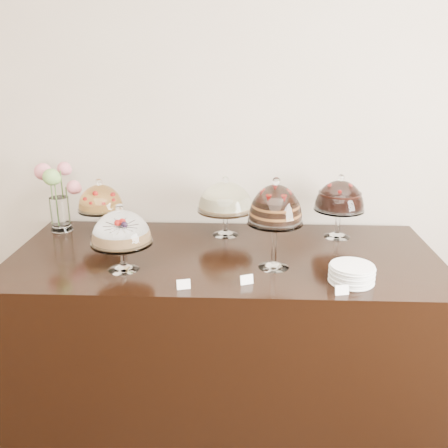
{
  "coord_description": "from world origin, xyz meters",
  "views": [
    {
      "loc": [
        0.17,
        0.05,
        1.87
      ],
      "look_at": [
        0.06,
        2.4,
        1.08
      ],
      "focal_mm": 40.0,
      "sensor_mm": 36.0,
      "label": 1
    }
  ],
  "objects_px": {
    "display_counter": "(224,330)",
    "cake_stand_choco_layer": "(275,208)",
    "cake_stand_sugar_sponge": "(121,231)",
    "cake_stand_fruit_tart": "(100,201)",
    "cake_stand_dark_choco": "(340,198)",
    "plate_stack": "(352,274)",
    "flower_vase": "(58,193)",
    "cake_stand_cheesecake": "(225,199)"
  },
  "relations": [
    {
      "from": "cake_stand_cheesecake",
      "to": "plate_stack",
      "type": "distance_m",
      "value": 0.87
    },
    {
      "from": "cake_stand_sugar_sponge",
      "to": "cake_stand_fruit_tart",
      "type": "height_order",
      "value": "same"
    },
    {
      "from": "cake_stand_choco_layer",
      "to": "cake_stand_dark_choco",
      "type": "distance_m",
      "value": 0.6
    },
    {
      "from": "cake_stand_choco_layer",
      "to": "cake_stand_cheesecake",
      "type": "bearing_deg",
      "value": 118.94
    },
    {
      "from": "cake_stand_fruit_tart",
      "to": "plate_stack",
      "type": "bearing_deg",
      "value": -24.23
    },
    {
      "from": "cake_stand_sugar_sponge",
      "to": "cake_stand_choco_layer",
      "type": "xyz_separation_m",
      "value": [
        0.72,
        0.06,
        0.1
      ]
    },
    {
      "from": "cake_stand_choco_layer",
      "to": "cake_stand_dark_choco",
      "type": "relative_size",
      "value": 1.24
    },
    {
      "from": "cake_stand_cheesecake",
      "to": "display_counter",
      "type": "bearing_deg",
      "value": -88.66
    },
    {
      "from": "cake_stand_dark_choco",
      "to": "cake_stand_cheesecake",
      "type": "bearing_deg",
      "value": 179.48
    },
    {
      "from": "cake_stand_dark_choco",
      "to": "plate_stack",
      "type": "relative_size",
      "value": 1.8
    },
    {
      "from": "display_counter",
      "to": "cake_stand_sugar_sponge",
      "type": "bearing_deg",
      "value": -155.18
    },
    {
      "from": "display_counter",
      "to": "cake_stand_choco_layer",
      "type": "bearing_deg",
      "value": -33.3
    },
    {
      "from": "cake_stand_fruit_tart",
      "to": "plate_stack",
      "type": "relative_size",
      "value": 1.64
    },
    {
      "from": "cake_stand_choco_layer",
      "to": "cake_stand_fruit_tart",
      "type": "height_order",
      "value": "cake_stand_choco_layer"
    },
    {
      "from": "flower_vase",
      "to": "plate_stack",
      "type": "xyz_separation_m",
      "value": [
        1.56,
        -0.65,
        -0.18
      ]
    },
    {
      "from": "flower_vase",
      "to": "cake_stand_cheesecake",
      "type": "bearing_deg",
      "value": -2.31
    },
    {
      "from": "cake_stand_cheesecake",
      "to": "cake_stand_fruit_tart",
      "type": "relative_size",
      "value": 1.04
    },
    {
      "from": "cake_stand_choco_layer",
      "to": "plate_stack",
      "type": "bearing_deg",
      "value": -24.76
    },
    {
      "from": "display_counter",
      "to": "flower_vase",
      "type": "xyz_separation_m",
      "value": [
        -0.98,
        0.33,
        0.67
      ]
    },
    {
      "from": "cake_stand_choco_layer",
      "to": "plate_stack",
      "type": "relative_size",
      "value": 2.23
    },
    {
      "from": "display_counter",
      "to": "cake_stand_dark_choco",
      "type": "xyz_separation_m",
      "value": [
        0.63,
        0.29,
        0.68
      ]
    },
    {
      "from": "cake_stand_sugar_sponge",
      "to": "cake_stand_fruit_tart",
      "type": "relative_size",
      "value": 1.0
    },
    {
      "from": "cake_stand_sugar_sponge",
      "to": "cake_stand_fruit_tart",
      "type": "xyz_separation_m",
      "value": [
        -0.24,
        0.48,
        0.01
      ]
    },
    {
      "from": "cake_stand_choco_layer",
      "to": "cake_stand_cheesecake",
      "type": "height_order",
      "value": "cake_stand_choco_layer"
    },
    {
      "from": "cake_stand_dark_choco",
      "to": "plate_stack",
      "type": "bearing_deg",
      "value": -93.68
    },
    {
      "from": "cake_stand_dark_choco",
      "to": "cake_stand_fruit_tart",
      "type": "bearing_deg",
      "value": -178.96
    },
    {
      "from": "cake_stand_fruit_tart",
      "to": "flower_vase",
      "type": "xyz_separation_m",
      "value": [
        -0.27,
        0.07,
        0.02
      ]
    },
    {
      "from": "cake_stand_sugar_sponge",
      "to": "flower_vase",
      "type": "distance_m",
      "value": 0.75
    },
    {
      "from": "cake_stand_sugar_sponge",
      "to": "cake_stand_fruit_tart",
      "type": "bearing_deg",
      "value": 115.86
    },
    {
      "from": "cake_stand_dark_choco",
      "to": "plate_stack",
      "type": "distance_m",
      "value": 0.64
    },
    {
      "from": "display_counter",
      "to": "cake_stand_sugar_sponge",
      "type": "distance_m",
      "value": 0.83
    },
    {
      "from": "cake_stand_dark_choco",
      "to": "cake_stand_fruit_tart",
      "type": "relative_size",
      "value": 1.1
    },
    {
      "from": "cake_stand_cheesecake",
      "to": "cake_stand_choco_layer",
      "type": "bearing_deg",
      "value": -61.06
    },
    {
      "from": "plate_stack",
      "to": "flower_vase",
      "type": "bearing_deg",
      "value": 157.33
    },
    {
      "from": "display_counter",
      "to": "cake_stand_choco_layer",
      "type": "relative_size",
      "value": 4.92
    },
    {
      "from": "display_counter",
      "to": "plate_stack",
      "type": "xyz_separation_m",
      "value": [
        0.59,
        -0.32,
        0.49
      ]
    },
    {
      "from": "cake_stand_fruit_tart",
      "to": "flower_vase",
      "type": "height_order",
      "value": "flower_vase"
    },
    {
      "from": "cake_stand_cheesecake",
      "to": "cake_stand_fruit_tart",
      "type": "distance_m",
      "value": 0.7
    },
    {
      "from": "display_counter",
      "to": "cake_stand_cheesecake",
      "type": "xyz_separation_m",
      "value": [
        -0.01,
        0.3,
        0.66
      ]
    },
    {
      "from": "cake_stand_cheesecake",
      "to": "cake_stand_sugar_sponge",
      "type": "bearing_deg",
      "value": -132.29
    },
    {
      "from": "cake_stand_choco_layer",
      "to": "cake_stand_cheesecake",
      "type": "distance_m",
      "value": 0.53
    },
    {
      "from": "cake_stand_sugar_sponge",
      "to": "cake_stand_cheesecake",
      "type": "bearing_deg",
      "value": 47.71
    }
  ]
}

